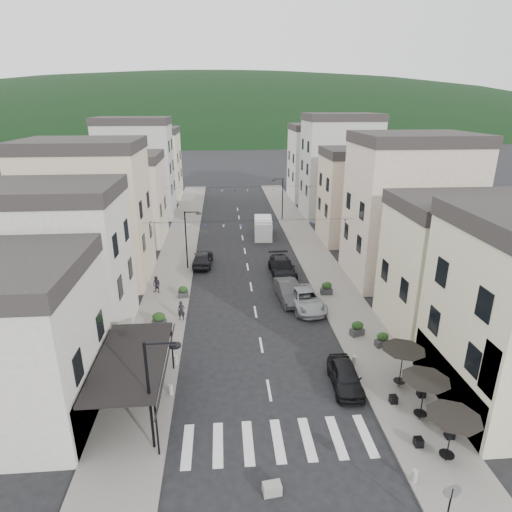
# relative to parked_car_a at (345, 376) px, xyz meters

# --- Properties ---
(ground) EXTENTS (700.00, 700.00, 0.00)m
(ground) POSITION_rel_parked_car_a_xyz_m (-4.55, -6.00, -0.70)
(ground) COLOR black
(ground) RESTS_ON ground
(sidewalk_left) EXTENTS (4.00, 76.00, 0.12)m
(sidewalk_left) POSITION_rel_parked_car_a_xyz_m (-12.05, 26.00, -0.64)
(sidewalk_left) COLOR slate
(sidewalk_left) RESTS_ON ground
(sidewalk_right) EXTENTS (4.00, 76.00, 0.12)m
(sidewalk_right) POSITION_rel_parked_car_a_xyz_m (2.95, 26.00, -0.64)
(sidewalk_right) COLOR slate
(sidewalk_right) RESTS_ON ground
(hill_backdrop) EXTENTS (640.00, 360.00, 70.00)m
(hill_backdrop) POSITION_rel_parked_car_a_xyz_m (-4.55, 294.00, -0.70)
(hill_backdrop) COLOR black
(hill_backdrop) RESTS_ON ground
(boutique_awning) EXTENTS (3.77, 7.50, 3.28)m
(boutique_awning) POSITION_rel_parked_car_a_xyz_m (-11.79, -1.00, 2.41)
(boutique_awning) COLOR black
(boutique_awning) RESTS_ON ground
(buildings_row_left) EXTENTS (10.20, 54.16, 14.00)m
(buildings_row_left) POSITION_rel_parked_car_a_xyz_m (-19.05, 31.75, 5.42)
(buildings_row_left) COLOR #B3AFA4
(buildings_row_left) RESTS_ON ground
(buildings_row_right) EXTENTS (10.20, 54.16, 14.50)m
(buildings_row_right) POSITION_rel_parked_car_a_xyz_m (9.95, 30.59, 5.62)
(buildings_row_right) COLOR #C0BA98
(buildings_row_right) RESTS_ON ground
(cafe_terrace) EXTENTS (2.50, 8.10, 2.53)m
(cafe_terrace) POSITION_rel_parked_car_a_xyz_m (3.15, -3.20, 1.65)
(cafe_terrace) COLOR black
(cafe_terrace) RESTS_ON ground
(streetlamp_left_near) EXTENTS (1.70, 0.56, 6.00)m
(streetlamp_left_near) POSITION_rel_parked_car_a_xyz_m (-10.37, -4.00, 3.00)
(streetlamp_left_near) COLOR black
(streetlamp_left_near) RESTS_ON ground
(streetlamp_left_far) EXTENTS (1.70, 0.56, 6.00)m
(streetlamp_left_far) POSITION_rel_parked_car_a_xyz_m (-10.37, 20.00, 3.00)
(streetlamp_left_far) COLOR black
(streetlamp_left_far) RESTS_ON ground
(streetlamp_right_far) EXTENTS (1.70, 0.56, 6.00)m
(streetlamp_right_far) POSITION_rel_parked_car_a_xyz_m (1.28, 38.00, 3.00)
(streetlamp_right_far) COLOR black
(streetlamp_right_far) RESTS_ON ground
(traffic_sign) EXTENTS (0.70, 0.07, 2.70)m
(traffic_sign) POSITION_rel_parked_car_a_xyz_m (1.25, -9.50, 1.22)
(traffic_sign) COLOR black
(traffic_sign) RESTS_ON ground
(bollards) EXTENTS (11.66, 10.26, 0.60)m
(bollards) POSITION_rel_parked_car_a_xyz_m (-4.55, -0.50, -0.28)
(bollards) COLOR gray
(bollards) RESTS_ON ground
(bunting_near) EXTENTS (19.00, 0.28, 0.62)m
(bunting_near) POSITION_rel_parked_car_a_xyz_m (-4.55, 16.00, 4.95)
(bunting_near) COLOR black
(bunting_near) RESTS_ON ground
(bunting_far) EXTENTS (19.00, 0.28, 0.62)m
(bunting_far) POSITION_rel_parked_car_a_xyz_m (-4.55, 32.00, 4.95)
(bunting_far) COLOR black
(bunting_far) RESTS_ON ground
(parked_car_a) EXTENTS (1.84, 4.20, 1.41)m
(parked_car_a) POSITION_rel_parked_car_a_xyz_m (0.00, 0.00, 0.00)
(parked_car_a) COLOR black
(parked_car_a) RESTS_ON ground
(parked_car_b) EXTENTS (2.12, 4.96, 1.59)m
(parked_car_b) POSITION_rel_parked_car_a_xyz_m (-1.55, 12.02, 0.09)
(parked_car_b) COLOR #353437
(parked_car_b) RESTS_ON ground
(parked_car_c) EXTENTS (3.17, 5.65, 1.49)m
(parked_car_c) POSITION_rel_parked_car_a_xyz_m (-0.41, 10.46, 0.04)
(parked_car_c) COLOR #979B9F
(parked_car_c) RESTS_ON ground
(parked_car_d) EXTENTS (2.44, 5.69, 1.63)m
(parked_car_d) POSITION_rel_parked_car_a_xyz_m (-1.31, 17.54, 0.11)
(parked_car_d) COLOR black
(parked_car_d) RESTS_ON ground
(parked_car_e) EXTENTS (2.21, 4.85, 1.61)m
(parked_car_e) POSITION_rel_parked_car_a_xyz_m (-9.15, 20.87, 0.10)
(parked_car_e) COLOR black
(parked_car_e) RESTS_ON ground
(delivery_van) EXTENTS (2.48, 5.45, 2.54)m
(delivery_van) POSITION_rel_parked_car_a_xyz_m (-1.94, 30.33, 0.54)
(delivery_van) COLOR white
(delivery_van) RESTS_ON ground
(pedestrian_a) EXTENTS (0.58, 0.39, 1.55)m
(pedestrian_a) POSITION_rel_parked_car_a_xyz_m (-10.35, 8.93, 0.19)
(pedestrian_a) COLOR black
(pedestrian_a) RESTS_ON sidewalk_left
(pedestrian_b) EXTENTS (0.93, 0.87, 1.53)m
(pedestrian_b) POSITION_rel_parked_car_a_xyz_m (-12.93, 14.16, 0.18)
(pedestrian_b) COLOR #28212C
(pedestrian_b) RESTS_ON sidewalk_left
(concrete_block_a) EXTENTS (0.86, 0.60, 0.50)m
(concrete_block_a) POSITION_rel_parked_car_a_xyz_m (-5.20, -7.00, -0.45)
(concrete_block_a) COLOR gray
(concrete_block_a) RESTS_ON ground
(planter_la) EXTENTS (1.13, 0.66, 1.23)m
(planter_la) POSITION_rel_parked_car_a_xyz_m (-11.91, 7.90, 0.01)
(planter_la) COLOR #2F2E31
(planter_la) RESTS_ON sidewalk_left
(planter_lb) EXTENTS (0.95, 0.58, 1.01)m
(planter_lb) POSITION_rel_parked_car_a_xyz_m (-10.55, 13.05, -0.09)
(planter_lb) COLOR #2C2C2F
(planter_lb) RESTS_ON sidewalk_left
(planter_ra) EXTENTS (1.03, 0.70, 1.05)m
(planter_ra) POSITION_rel_parked_car_a_xyz_m (3.73, 3.99, -0.07)
(planter_ra) COLOR #2C2C2F
(planter_ra) RESTS_ON sidewalk_right
(planter_rb) EXTENTS (1.11, 0.84, 1.10)m
(planter_rb) POSITION_rel_parked_car_a_xyz_m (2.46, 5.58, -0.05)
(planter_rb) COLOR #323235
(planter_rb) RESTS_ON sidewalk_right
(planter_rc) EXTENTS (1.06, 0.63, 1.14)m
(planter_rc) POSITION_rel_parked_car_a_xyz_m (1.91, 12.64, -0.03)
(planter_rc) COLOR #2E2E30
(planter_rc) RESTS_ON sidewalk_right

